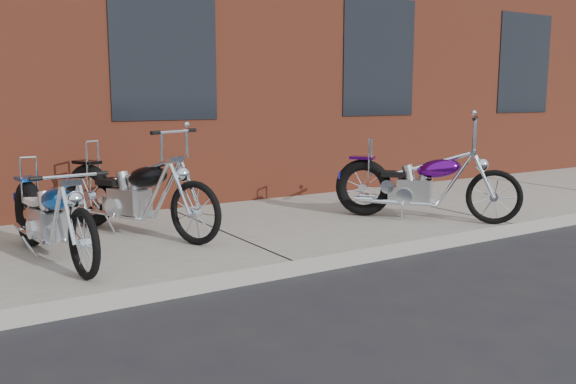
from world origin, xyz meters
TOP-DOWN VIEW (x-y plane):
  - ground at (0.00, 0.00)m, footprint 120.00×120.00m
  - sidewalk at (0.00, 1.50)m, footprint 22.00×3.00m
  - chopper_purple at (2.29, 0.75)m, footprint 1.43×1.77m
  - chopper_blue at (-1.80, 1.17)m, footprint 0.50×2.02m
  - chopper_third at (-0.85, 1.76)m, footprint 1.05×2.05m

SIDE VIEW (x-z plane):
  - ground at x=0.00m, z-range 0.00..0.00m
  - sidewalk at x=0.00m, z-range 0.00..0.15m
  - chopper_blue at x=-1.80m, z-range 0.07..0.95m
  - chopper_purple at x=2.29m, z-range -0.07..1.15m
  - chopper_third at x=-0.85m, z-range -0.01..1.12m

